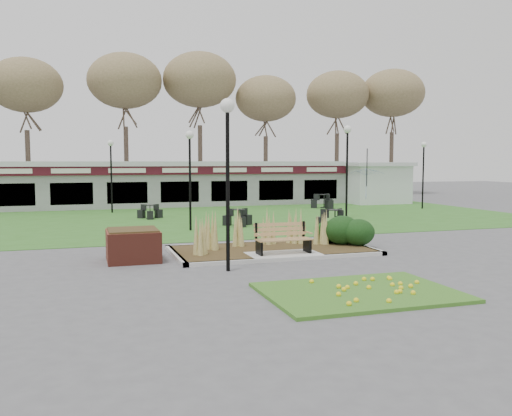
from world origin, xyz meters
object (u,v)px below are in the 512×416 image
object	(u,v)px
lamp_post_far_right	(424,160)
patio_umbrella	(367,184)
lamp_post_mid_left	(190,158)
park_bench	(282,238)
bistro_set_b	(239,220)
service_hut	(375,182)
lamp_post_mid_right	(347,151)
lamp_post_far_left	(111,160)
brick_planter	(133,245)
bistro_set_c	(335,222)
bistro_set_a	(150,214)
food_pavilion	(176,183)
lamp_post_near_left	(228,146)

from	to	relation	value
lamp_post_far_right	patio_umbrella	distance (m)	4.22
lamp_post_mid_left	patio_umbrella	size ratio (longest dim) A/B	1.65
patio_umbrella	lamp_post_far_right	bearing A→B (deg)	3.41
park_bench	bistro_set_b	distance (m)	8.04
service_hut	lamp_post_mid_right	xyz separation A→B (m)	(-6.49, -8.32, 1.98)
lamp_post_far_left	lamp_post_mid_left	bearing A→B (deg)	-73.15
service_hut	lamp_post_mid_right	size ratio (longest dim) A/B	0.93
service_hut	patio_umbrella	bearing A→B (deg)	-124.92
brick_planter	bistro_set_b	world-z (taller)	brick_planter
service_hut	bistro_set_b	bearing A→B (deg)	-142.27
lamp_post_mid_left	bistro_set_c	xyz separation A→B (m)	(6.00, -1.41, -2.75)
lamp_post_mid_left	bistro_set_b	xyz separation A→B (m)	(2.37, 0.95, -2.78)
service_hut	bistro_set_a	world-z (taller)	service_hut
brick_planter	lamp_post_far_left	world-z (taller)	lamp_post_far_left
brick_planter	park_bench	bearing A→B (deg)	-9.69
lamp_post_mid_right	bistro_set_a	world-z (taller)	lamp_post_mid_right
brick_planter	bistro_set_c	size ratio (longest dim) A/B	0.97
lamp_post_mid_right	lamp_post_far_right	xyz separation A→B (m)	(6.99, 3.55, -0.46)
brick_planter	lamp_post_mid_left	xyz separation A→B (m)	(2.91, 6.29, 2.57)
bistro_set_c	patio_umbrella	size ratio (longest dim) A/B	0.61
bistro_set_c	food_pavilion	bearing A→B (deg)	107.76
patio_umbrella	brick_planter	bearing A→B (deg)	-140.21
bistro_set_a	bistro_set_c	distance (m)	9.73
bistro_set_c	service_hut	bearing A→B (deg)	53.45
bistro_set_c	patio_umbrella	bearing A→B (deg)	52.35
brick_planter	lamp_post_mid_right	distance (m)	14.64
brick_planter	lamp_post_mid_left	world-z (taller)	lamp_post_mid_left
lamp_post_mid_right	lamp_post_far_left	bearing A→B (deg)	149.41
lamp_post_far_right	lamp_post_near_left	bearing A→B (deg)	-138.01
lamp_post_far_left	bistro_set_a	distance (m)	4.95
food_pavilion	bistro_set_a	xyz separation A→B (m)	(-2.56, -7.41, -1.23)
lamp_post_far_left	patio_umbrella	bearing A→B (deg)	-13.17
bistro_set_b	bistro_set_c	xyz separation A→B (m)	(3.63, -2.36, 0.03)
bistro_set_c	patio_umbrella	world-z (taller)	patio_umbrella
food_pavilion	lamp_post_mid_right	size ratio (longest dim) A/B	5.22
food_pavilion	lamp_post_near_left	bearing A→B (deg)	-95.69
food_pavilion	bistro_set_c	distance (m)	14.84
brick_planter	lamp_post_far_right	size ratio (longest dim) A/B	0.37
lamp_post_mid_left	bistro_set_b	distance (m)	3.78
lamp_post_far_right	lamp_post_far_left	size ratio (longest dim) A/B	1.00
brick_planter	bistro_set_a	world-z (taller)	brick_planter
lamp_post_mid_left	lamp_post_far_right	bearing A→B (deg)	21.01
bistro_set_b	patio_umbrella	size ratio (longest dim) A/B	0.55
food_pavilion	lamp_post_far_left	size ratio (longest dim) A/B	6.01
food_pavilion	patio_umbrella	world-z (taller)	food_pavilion
lamp_post_mid_left	patio_umbrella	world-z (taller)	lamp_post_mid_left
bistro_set_b	bistro_set_c	bearing A→B (deg)	-33.05
lamp_post_far_left	lamp_post_near_left	bearing A→B (deg)	-83.15
lamp_post_near_left	lamp_post_mid_left	distance (m)	8.59
park_bench	service_hut	xyz separation A→B (m)	(13.50, 17.75, 0.86)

